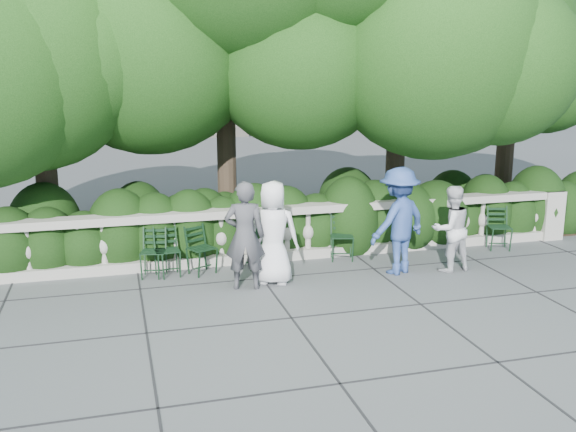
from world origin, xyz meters
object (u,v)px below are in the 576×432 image
object	(u,v)px
chair_b	(259,269)
person_businessman	(273,233)
chair_e	(342,262)
person_woman_grey	(245,236)
chair_d	(207,275)
person_casual_man	(451,229)
chair_f	(500,251)
chair_c	(170,279)
chair_a	(153,280)
person_older_blue	(399,221)

from	to	relation	value
chair_b	person_businessman	distance (m)	1.14
chair_e	person_woman_grey	bearing A→B (deg)	-141.32
person_woman_grey	chair_d	bearing A→B (deg)	-47.17
chair_b	person_casual_man	world-z (taller)	person_casual_man
person_businessman	person_casual_man	size ratio (longest dim) A/B	1.13
chair_e	chair_f	world-z (taller)	same
chair_b	chair_c	distance (m)	1.57
chair_a	chair_f	bearing A→B (deg)	13.21
person_casual_man	person_businessman	bearing A→B (deg)	-9.83
chair_e	chair_f	distance (m)	3.17
chair_a	chair_e	bearing A→B (deg)	15.26
chair_f	person_older_blue	xyz separation A→B (m)	(-2.47, -0.66, 0.91)
person_businessman	chair_b	bearing A→B (deg)	-62.10
chair_a	chair_e	distance (m)	3.38
chair_d	person_businessman	world-z (taller)	person_businessman
chair_f	person_woman_grey	world-z (taller)	person_woman_grey
chair_f	person_casual_man	xyz separation A→B (m)	(-1.55, -0.79, 0.75)
chair_c	person_woman_grey	distance (m)	1.63
chair_d	chair_f	bearing A→B (deg)	-27.48
chair_a	person_older_blue	bearing A→B (deg)	3.76
chair_f	person_businessman	xyz separation A→B (m)	(-4.65, -0.63, 0.85)
chair_b	person_older_blue	bearing A→B (deg)	-43.91
chair_d	person_woman_grey	xyz separation A→B (m)	(0.50, -0.79, 0.87)
chair_e	person_casual_man	world-z (taller)	person_casual_man
chair_d	person_woman_grey	bearing A→B (deg)	-85.08
person_businessman	person_older_blue	size ratio (longest dim) A/B	0.93
chair_f	person_older_blue	world-z (taller)	person_older_blue
chair_d	chair_f	world-z (taller)	same
chair_f	chair_e	bearing A→B (deg)	-166.68
chair_f	person_businessman	distance (m)	4.77
chair_e	chair_c	bearing A→B (deg)	-163.81
chair_b	person_businessman	xyz separation A→B (m)	(0.06, -0.77, 0.85)
chair_f	person_casual_man	size ratio (longest dim) A/B	0.56
chair_f	person_older_blue	distance (m)	2.72
person_casual_man	person_older_blue	bearing A→B (deg)	-14.62
chair_e	person_casual_man	xyz separation A→B (m)	(1.62, -0.93, 0.75)
chair_d	chair_e	distance (m)	2.47
chair_f	person_older_blue	bearing A→B (deg)	-149.11
chair_b	chair_d	xyz separation A→B (m)	(-0.93, -0.11, 0.00)
chair_a	chair_d	bearing A→B (deg)	13.18
chair_c	chair_f	xyz separation A→B (m)	(6.27, -0.03, 0.00)
chair_b	person_woman_grey	bearing A→B (deg)	-140.04
chair_e	person_businessman	xyz separation A→B (m)	(-1.49, -0.77, 0.85)
chair_d	chair_a	bearing A→B (deg)	152.47
chair_b	chair_e	world-z (taller)	same
chair_d	person_casual_man	world-z (taller)	person_casual_man
chair_b	chair_c	bearing A→B (deg)	159.60
person_businessman	person_woman_grey	distance (m)	0.51
chair_a	chair_c	xyz separation A→B (m)	(0.27, -0.00, 0.00)
chair_b	chair_c	xyz separation A→B (m)	(-1.56, -0.10, 0.00)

